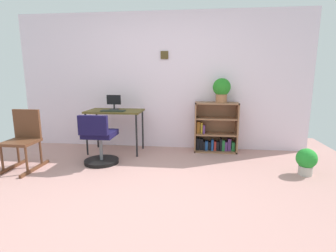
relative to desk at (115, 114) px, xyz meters
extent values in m
plane|color=tan|center=(0.72, -1.69, -0.67)|extent=(6.24, 6.24, 0.00)
cube|color=silver|center=(0.72, 0.46, 0.53)|extent=(5.20, 0.10, 2.40)
cube|color=#4A3A1B|center=(0.80, 0.40, 1.00)|extent=(0.13, 0.02, 0.14)
cube|color=brown|center=(0.00, 0.00, 0.05)|extent=(0.93, 0.55, 0.03)
cylinder|color=black|center=(-0.42, -0.23, -0.31)|extent=(0.03, 0.03, 0.70)
cylinder|color=black|center=(0.42, -0.23, -0.31)|extent=(0.03, 0.03, 0.70)
cylinder|color=black|center=(-0.42, 0.23, -0.31)|extent=(0.03, 0.03, 0.70)
cylinder|color=black|center=(0.42, 0.23, -0.31)|extent=(0.03, 0.03, 0.70)
cylinder|color=#262628|center=(-0.03, 0.08, 0.07)|extent=(0.16, 0.16, 0.01)
cylinder|color=#262628|center=(-0.03, 0.08, 0.12)|extent=(0.03, 0.03, 0.08)
cube|color=black|center=(-0.03, 0.07, 0.24)|extent=(0.24, 0.02, 0.16)
cube|color=#232D24|center=(0.01, -0.13, 0.08)|extent=(0.39, 0.14, 0.02)
cylinder|color=black|center=(-0.04, -0.60, -0.64)|extent=(0.52, 0.52, 0.05)
cylinder|color=slate|center=(-0.04, -0.60, -0.43)|extent=(0.05, 0.05, 0.37)
cube|color=#141037|center=(-0.04, -0.60, -0.21)|extent=(0.44, 0.44, 0.08)
cube|color=#141037|center=(-0.04, -0.85, -0.03)|extent=(0.42, 0.07, 0.28)
cube|color=brown|center=(-1.23, -1.00, -0.64)|extent=(0.04, 0.64, 0.04)
cube|color=brown|center=(-0.87, -1.00, -0.64)|extent=(0.04, 0.64, 0.04)
cylinder|color=brown|center=(-1.23, -1.16, -0.45)|extent=(0.03, 0.03, 0.34)
cylinder|color=brown|center=(-0.87, -1.16, -0.45)|extent=(0.03, 0.03, 0.34)
cylinder|color=brown|center=(-1.23, -0.84, -0.45)|extent=(0.03, 0.03, 0.34)
cylinder|color=brown|center=(-0.87, -0.84, -0.45)|extent=(0.03, 0.03, 0.34)
cube|color=brown|center=(-1.05, -1.00, -0.27)|extent=(0.42, 0.40, 0.04)
cube|color=brown|center=(-1.05, -0.82, -0.04)|extent=(0.40, 0.04, 0.42)
cube|color=#8B5D40|center=(1.37, 0.23, -0.23)|extent=(0.02, 0.30, 0.86)
cube|color=#8B5D40|center=(2.07, 0.23, -0.23)|extent=(0.02, 0.30, 0.86)
cube|color=#8B5D40|center=(1.72, 0.23, 0.18)|extent=(0.73, 0.30, 0.02)
cube|color=#8B5D40|center=(1.72, 0.23, -0.65)|extent=(0.73, 0.30, 0.02)
cube|color=#8B5D40|center=(1.72, 0.37, -0.23)|extent=(0.73, 0.02, 0.86)
cube|color=#8B5D40|center=(1.72, 0.23, -0.35)|extent=(0.68, 0.28, 0.02)
cube|color=#8B5D40|center=(1.72, 0.23, -0.08)|extent=(0.68, 0.28, 0.02)
cube|color=black|center=(1.42, 0.22, -0.53)|extent=(0.06, 0.11, 0.21)
cube|color=black|center=(1.48, 0.22, -0.54)|extent=(0.05, 0.10, 0.20)
cube|color=black|center=(1.52, 0.22, -0.57)|extent=(0.03, 0.12, 0.15)
cube|color=#1E478C|center=(1.57, 0.22, -0.56)|extent=(0.05, 0.11, 0.16)
cube|color=black|center=(1.62, 0.22, -0.57)|extent=(0.05, 0.11, 0.15)
cube|color=#1E478C|center=(1.67, 0.22, -0.55)|extent=(0.04, 0.13, 0.19)
cube|color=#B22D28|center=(1.71, 0.22, -0.56)|extent=(0.04, 0.10, 0.16)
cube|color=black|center=(1.76, 0.22, -0.56)|extent=(0.05, 0.09, 0.16)
cube|color=black|center=(1.81, 0.22, -0.53)|extent=(0.03, 0.13, 0.21)
cube|color=#237238|center=(1.86, 0.22, -0.55)|extent=(0.04, 0.12, 0.19)
cube|color=#593372|center=(1.90, 0.22, -0.56)|extent=(0.04, 0.13, 0.16)
cube|color=#593372|center=(1.96, 0.22, -0.53)|extent=(0.05, 0.10, 0.21)
cube|color=#237238|center=(2.02, 0.22, -0.56)|extent=(0.05, 0.11, 0.16)
cube|color=#99591E|center=(1.42, 0.22, -0.24)|extent=(0.06, 0.11, 0.20)
cube|color=#B79323|center=(1.47, 0.22, -0.25)|extent=(0.03, 0.10, 0.19)
cube|color=#593372|center=(1.51, 0.22, -0.27)|extent=(0.04, 0.11, 0.15)
cylinder|color=#9E6642|center=(1.79, 0.21, 0.27)|extent=(0.19, 0.19, 0.14)
sphere|color=#257B22|center=(1.79, 0.21, 0.46)|extent=(0.30, 0.30, 0.30)
cylinder|color=#B7B2A8|center=(2.86, -0.74, -0.60)|extent=(0.18, 0.18, 0.13)
sphere|color=green|center=(2.86, -0.74, -0.43)|extent=(0.27, 0.27, 0.27)
camera|label=1|loc=(1.41, -4.23, 0.66)|focal=27.66mm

